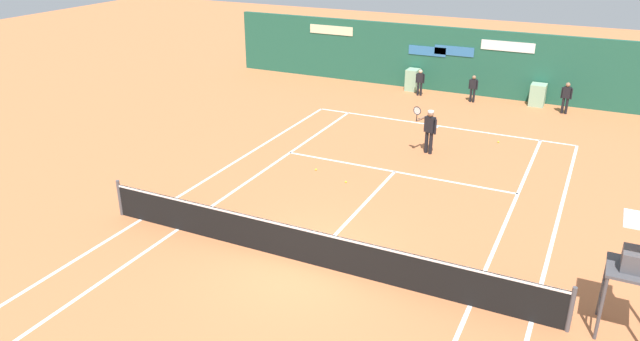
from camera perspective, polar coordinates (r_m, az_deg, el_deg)
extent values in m
plane|color=#C67042|center=(15.00, -1.11, -8.80)|extent=(80.00, 80.00, 0.00)
cube|color=white|center=(25.04, 11.14, 4.19)|extent=(10.60, 0.10, 0.01)
cube|color=white|center=(17.75, -16.60, -4.47)|extent=(0.10, 23.40, 0.01)
cube|color=white|center=(16.96, -13.31, -5.44)|extent=(0.10, 23.40, 0.01)
cube|color=white|center=(13.94, 14.06, -12.33)|extent=(0.10, 23.40, 0.01)
cube|color=white|center=(13.83, 19.44, -13.37)|extent=(0.10, 23.40, 0.01)
cube|color=white|center=(20.27, 7.11, -0.10)|extent=(8.00, 0.10, 0.01)
cube|color=white|center=(17.54, 3.64, -3.80)|extent=(0.10, 6.40, 0.01)
cube|color=white|center=(24.90, 11.05, 4.09)|extent=(0.10, 0.24, 0.01)
cylinder|color=#4C4C51|center=(17.97, -18.46, -2.47)|extent=(0.10, 0.10, 1.07)
cylinder|color=#4C4C51|center=(13.53, 22.72, -12.08)|extent=(0.10, 0.10, 1.07)
cube|color=black|center=(14.76, -1.13, -7.23)|extent=(12.00, 0.03, 0.95)
cube|color=white|center=(14.54, -1.14, -5.72)|extent=(12.00, 0.04, 0.06)
cube|color=#1E5642|center=(29.62, 14.17, 9.95)|extent=(25.00, 0.24, 3.09)
cube|color=white|center=(29.03, 17.38, 11.18)|extent=(2.38, 0.02, 0.44)
cube|color=beige|center=(31.54, 1.06, 13.19)|extent=(2.39, 0.02, 0.44)
cube|color=#2D6BA8|center=(29.56, 12.60, 11.02)|extent=(1.88, 0.02, 0.44)
cube|color=#2D6BA8|center=(29.91, 10.13, 11.10)|extent=(1.84, 0.02, 0.44)
cube|color=#8CB793|center=(29.97, 8.77, 8.51)|extent=(0.56, 0.70, 1.04)
cube|color=#8CB793|center=(28.88, 19.96, 6.77)|extent=(0.66, 0.70, 0.98)
cylinder|color=#47474C|center=(13.42, 25.09, -11.79)|extent=(0.07, 0.07, 1.47)
cylinder|color=#47474C|center=(14.19, 25.26, -9.84)|extent=(0.07, 0.07, 1.47)
cylinder|color=#47474C|center=(13.96, 24.98, -11.80)|extent=(0.04, 0.81, 0.04)
cylinder|color=#47474C|center=(13.73, 25.28, -10.28)|extent=(0.04, 0.81, 0.04)
cube|color=#47474C|center=(13.45, 27.64, -8.38)|extent=(1.00, 1.00, 0.06)
cube|color=#4C4C51|center=(13.35, 27.82, -7.53)|extent=(0.52, 0.56, 0.40)
cylinder|color=black|center=(21.86, 10.47, 2.56)|extent=(0.13, 0.13, 0.81)
cylinder|color=black|center=(21.95, 10.07, 2.68)|extent=(0.13, 0.13, 0.81)
cube|color=black|center=(21.68, 10.39, 4.32)|extent=(0.40, 0.29, 0.56)
sphere|color=#8C664C|center=(21.56, 10.47, 5.31)|extent=(0.22, 0.22, 0.22)
cylinder|color=white|center=(21.54, 10.48, 5.52)|extent=(0.21, 0.21, 0.06)
cylinder|color=black|center=(21.59, 10.89, 4.08)|extent=(0.08, 0.08, 0.54)
cylinder|color=#8C664C|center=(21.50, 9.54, 4.87)|extent=(0.23, 0.55, 0.08)
cylinder|color=black|center=(21.24, 9.16, 4.99)|extent=(0.03, 0.03, 0.22)
torus|color=black|center=(21.17, 9.21, 5.63)|extent=(0.30, 0.11, 0.30)
cylinder|color=silver|center=(21.17, 9.21, 5.63)|extent=(0.25, 0.07, 0.26)
cylinder|color=black|center=(29.13, 9.56, 7.62)|extent=(0.10, 0.10, 0.64)
cylinder|color=black|center=(29.16, 9.28, 7.65)|extent=(0.10, 0.10, 0.64)
cube|color=black|center=(29.01, 9.49, 8.66)|extent=(0.30, 0.19, 0.44)
sphere|color=beige|center=(28.94, 9.53, 9.26)|extent=(0.17, 0.17, 0.17)
cylinder|color=black|center=(28.99, 9.83, 8.56)|extent=(0.07, 0.07, 0.43)
cylinder|color=black|center=(29.05, 9.14, 8.64)|extent=(0.07, 0.07, 0.43)
cylinder|color=black|center=(28.55, 14.39, 6.90)|extent=(0.10, 0.10, 0.63)
cylinder|color=black|center=(28.59, 14.12, 6.94)|extent=(0.10, 0.10, 0.63)
cube|color=black|center=(28.43, 14.36, 7.96)|extent=(0.29, 0.18, 0.44)
sphere|color=#8C664C|center=(28.36, 14.42, 8.56)|extent=(0.17, 0.17, 0.17)
cylinder|color=black|center=(28.40, 14.69, 7.84)|extent=(0.07, 0.07, 0.43)
cylinder|color=black|center=(28.48, 14.01, 7.96)|extent=(0.07, 0.07, 0.43)
cylinder|color=black|center=(28.08, 22.36, 5.67)|extent=(0.11, 0.11, 0.70)
cylinder|color=black|center=(28.10, 22.04, 5.73)|extent=(0.11, 0.11, 0.70)
cube|color=black|center=(27.93, 22.38, 6.86)|extent=(0.33, 0.21, 0.49)
sphere|color=#8C664C|center=(27.85, 22.49, 7.53)|extent=(0.19, 0.19, 0.19)
cylinder|color=black|center=(27.91, 22.76, 6.72)|extent=(0.07, 0.07, 0.47)
cylinder|color=black|center=(27.97, 21.98, 6.87)|extent=(0.07, 0.07, 0.47)
sphere|color=#CCE033|center=(23.66, 16.57, 2.61)|extent=(0.07, 0.07, 0.07)
sphere|color=#CCE033|center=(19.29, 2.47, -1.09)|extent=(0.07, 0.07, 0.07)
sphere|color=#CCE033|center=(20.21, -0.39, 0.10)|extent=(0.07, 0.07, 0.07)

